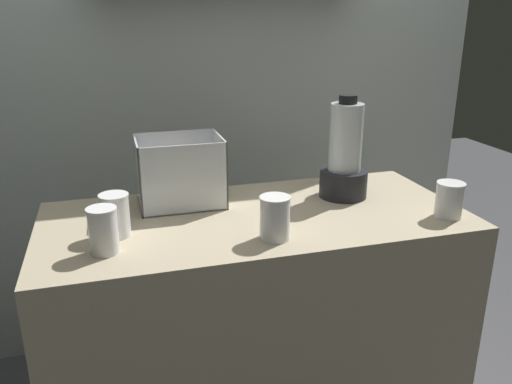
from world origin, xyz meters
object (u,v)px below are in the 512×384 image
object	(u,v)px
juice_cup_mango_left	(115,218)
juice_cup_orange_right	(449,202)
carrot_display_bin	(182,183)
blender_pitcher	(345,159)
juice_cup_carrot_far_left	(104,233)
juice_cup_orange_middle	(273,221)

from	to	relation	value
juice_cup_mango_left	juice_cup_orange_right	distance (m)	1.06
carrot_display_bin	juice_cup_orange_right	bearing A→B (deg)	-24.62
blender_pitcher	carrot_display_bin	bearing A→B (deg)	171.01
juice_cup_carrot_far_left	juice_cup_orange_right	distance (m)	1.09
juice_cup_mango_left	blender_pitcher	bearing A→B (deg)	9.47
juice_cup_mango_left	juice_cup_orange_middle	world-z (taller)	same
blender_pitcher	juice_cup_mango_left	distance (m)	0.82
blender_pitcher	juice_cup_carrot_far_left	size ratio (longest dim) A/B	2.77
blender_pitcher	juice_cup_orange_right	distance (m)	0.38
juice_cup_carrot_far_left	juice_cup_mango_left	bearing A→B (deg)	72.50
carrot_display_bin	juice_cup_orange_middle	world-z (taller)	carrot_display_bin
blender_pitcher	juice_cup_orange_middle	size ratio (longest dim) A/B	2.79
juice_cup_orange_middle	juice_cup_orange_right	bearing A→B (deg)	0.49
juice_cup_carrot_far_left	juice_cup_mango_left	size ratio (longest dim) A/B	1.02
carrot_display_bin	juice_cup_mango_left	world-z (taller)	carrot_display_bin
juice_cup_carrot_far_left	juice_cup_mango_left	xyz separation A→B (m)	(0.04, 0.11, -0.00)
juice_cup_mango_left	juice_cup_orange_middle	distance (m)	0.47
juice_cup_carrot_far_left	juice_cup_orange_middle	bearing A→B (deg)	-5.04
carrot_display_bin	juice_cup_mango_left	xyz separation A→B (m)	(-0.23, -0.23, -0.02)
blender_pitcher	juice_cup_orange_middle	distance (m)	0.47
juice_cup_orange_right	juice_cup_orange_middle	bearing A→B (deg)	-179.51
juice_cup_carrot_far_left	juice_cup_orange_middle	xyz separation A→B (m)	(0.48, -0.04, -0.00)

